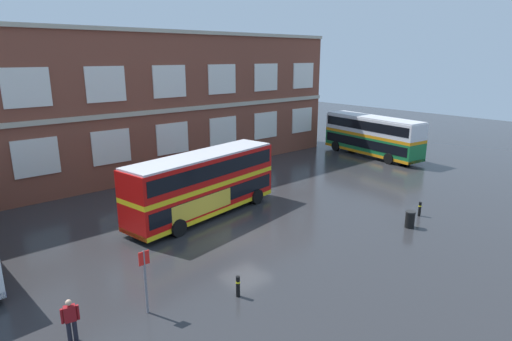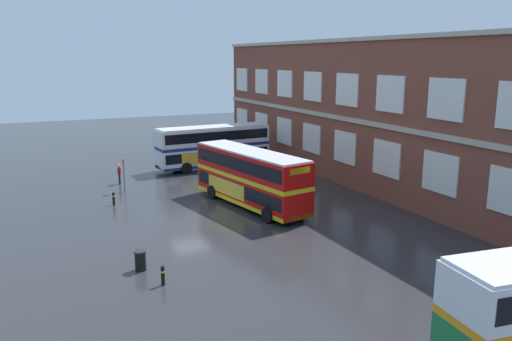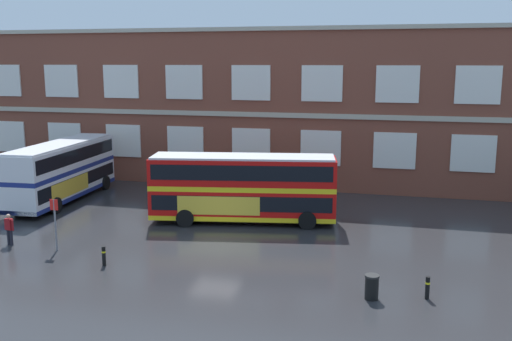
{
  "view_description": "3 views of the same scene",
  "coord_description": "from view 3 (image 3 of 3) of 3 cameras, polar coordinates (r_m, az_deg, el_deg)",
  "views": [
    {
      "loc": [
        -14.06,
        -17.17,
        10.01
      ],
      "look_at": [
        3.03,
        2.52,
        2.93
      ],
      "focal_mm": 29.64,
      "sensor_mm": 36.0,
      "label": 1
    },
    {
      "loc": [
        33.09,
        -10.3,
        10.55
      ],
      "look_at": [
        4.04,
        3.2,
        3.49
      ],
      "focal_mm": 36.14,
      "sensor_mm": 36.0,
      "label": 2
    },
    {
      "loc": [
        9.45,
        -28.11,
        9.59
      ],
      "look_at": [
        1.64,
        2.45,
        3.62
      ],
      "focal_mm": 40.62,
      "sensor_mm": 36.0,
      "label": 3
    }
  ],
  "objects": [
    {
      "name": "ground_plane",
      "position": [
        32.98,
        -2.96,
        -6.19
      ],
      "size": [
        120.0,
        120.0,
        0.0
      ],
      "primitive_type": "plane",
      "color": "#2B2B2D"
    },
    {
      "name": "bus_stand_flag",
      "position": [
        31.34,
        -19.18,
        -4.59
      ],
      "size": [
        0.44,
        0.1,
        2.7
      ],
      "color": "slate",
      "rests_on": "ground"
    },
    {
      "name": "waiting_passenger",
      "position": [
        33.27,
        -23.13,
        -5.24
      ],
      "size": [
        0.64,
        0.32,
        1.7
      ],
      "color": "black",
      "rests_on": "ground"
    },
    {
      "name": "brick_terminal_building",
      "position": [
        47.56,
        0.75,
        6.26
      ],
      "size": [
        47.78,
        8.19,
        12.07
      ],
      "color": "brown",
      "rests_on": "ground"
    },
    {
      "name": "station_litter_bin",
      "position": [
        24.54,
        11.33,
        -11.18
      ],
      "size": [
        0.6,
        0.6,
        1.03
      ],
      "color": "black",
      "rests_on": "ground"
    },
    {
      "name": "double_decker_near",
      "position": [
        42.26,
        -18.52,
        0.02
      ],
      "size": [
        3.35,
        11.13,
        4.07
      ],
      "color": "silver",
      "rests_on": "ground"
    },
    {
      "name": "safety_bollard_east",
      "position": [
        28.7,
        -14.76,
        -8.12
      ],
      "size": [
        0.19,
        0.19,
        0.95
      ],
      "color": "black",
      "rests_on": "ground"
    },
    {
      "name": "safety_bollard_west",
      "position": [
        25.1,
        16.53,
        -10.99
      ],
      "size": [
        0.19,
        0.19,
        0.95
      ],
      "color": "black",
      "rests_on": "ground"
    },
    {
      "name": "double_decker_middle",
      "position": [
        34.67,
        -1.29,
        -1.67
      ],
      "size": [
        11.28,
        4.46,
        4.07
      ],
      "color": "red",
      "rests_on": "ground"
    }
  ]
}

